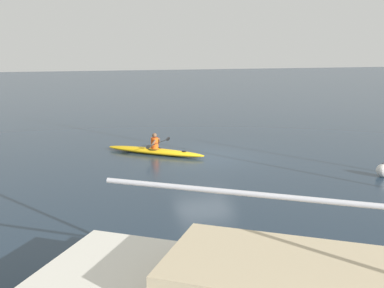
% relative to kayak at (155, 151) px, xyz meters
% --- Properties ---
extents(ground_plane, '(160.00, 160.00, 0.00)m').
position_rel_kayak_xyz_m(ground_plane, '(-1.98, 1.34, -0.14)').
color(ground_plane, '#1E2D3D').
extents(kayak, '(4.20, 3.68, 0.27)m').
position_rel_kayak_xyz_m(kayak, '(0.00, 0.00, 0.00)').
color(kayak, '#EAB214').
rests_on(kayak, ground).
extents(kayaker, '(1.55, 1.83, 0.71)m').
position_rel_kayak_xyz_m(kayaker, '(-0.02, 0.02, 0.43)').
color(kayaker, '#E04C14').
rests_on(kayaker, kayak).
extents(mooring_buoy_red_near, '(0.49, 0.49, 0.54)m').
position_rel_kayak_xyz_m(mooring_buoy_red_near, '(-7.49, 6.20, 0.11)').
color(mooring_buoy_red_near, silver).
rests_on(mooring_buoy_red_near, ground).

